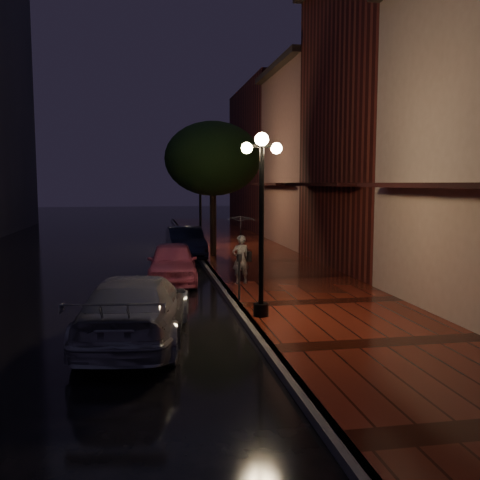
{
  "coord_description": "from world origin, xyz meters",
  "views": [
    {
      "loc": [
        -2.32,
        -17.17,
        3.3
      ],
      "look_at": [
        0.79,
        0.34,
        1.4
      ],
      "focal_mm": 40.0,
      "sensor_mm": 36.0,
      "label": 1
    }
  ],
  "objects_px": {
    "street_tree": "(213,161)",
    "streetlamp_near": "(261,213)",
    "pink_car": "(172,262)",
    "woman_with_umbrella": "(241,239)",
    "navy_car": "(185,243)",
    "streetlamp_far": "(200,197)",
    "parking_meter": "(239,272)",
    "silver_car": "(136,309)"
  },
  "relations": [
    {
      "from": "street_tree",
      "to": "streetlamp_near",
      "type": "bearing_deg",
      "value": -91.35
    },
    {
      "from": "pink_car",
      "to": "woman_with_umbrella",
      "type": "distance_m",
      "value": 2.65
    },
    {
      "from": "pink_car",
      "to": "navy_car",
      "type": "bearing_deg",
      "value": 84.76
    },
    {
      "from": "streetlamp_far",
      "to": "navy_car",
      "type": "distance_m",
      "value": 3.44
    },
    {
      "from": "streetlamp_far",
      "to": "parking_meter",
      "type": "distance_m",
      "value": 12.28
    },
    {
      "from": "woman_with_umbrella",
      "to": "parking_meter",
      "type": "xyz_separation_m",
      "value": [
        -0.45,
        -2.31,
        -0.67
      ]
    },
    {
      "from": "navy_car",
      "to": "pink_car",
      "type": "bearing_deg",
      "value": -100.44
    },
    {
      "from": "streetlamp_far",
      "to": "woman_with_umbrella",
      "type": "height_order",
      "value": "streetlamp_far"
    },
    {
      "from": "street_tree",
      "to": "woman_with_umbrella",
      "type": "relative_size",
      "value": 2.69
    },
    {
      "from": "streetlamp_near",
      "to": "parking_meter",
      "type": "distance_m",
      "value": 2.51
    },
    {
      "from": "street_tree",
      "to": "parking_meter",
      "type": "distance_m",
      "value": 9.75
    },
    {
      "from": "silver_car",
      "to": "streetlamp_near",
      "type": "bearing_deg",
      "value": -150.53
    },
    {
      "from": "pink_car",
      "to": "silver_car",
      "type": "distance_m",
      "value": 6.78
    },
    {
      "from": "streetlamp_far",
      "to": "street_tree",
      "type": "xyz_separation_m",
      "value": [
        0.26,
        -3.01,
        1.64
      ]
    },
    {
      "from": "woman_with_umbrella",
      "to": "navy_car",
      "type": "bearing_deg",
      "value": -90.28
    },
    {
      "from": "streetlamp_near",
      "to": "pink_car",
      "type": "distance_m",
      "value": 6.14
    },
    {
      "from": "streetlamp_near",
      "to": "street_tree",
      "type": "bearing_deg",
      "value": 88.65
    },
    {
      "from": "streetlamp_far",
      "to": "pink_car",
      "type": "relative_size",
      "value": 1.09
    },
    {
      "from": "navy_car",
      "to": "parking_meter",
      "type": "relative_size",
      "value": 3.35
    },
    {
      "from": "streetlamp_far",
      "to": "pink_car",
      "type": "bearing_deg",
      "value": -102.07
    },
    {
      "from": "streetlamp_near",
      "to": "street_tree",
      "type": "distance_m",
      "value": 11.12
    },
    {
      "from": "street_tree",
      "to": "pink_car",
      "type": "relative_size",
      "value": 1.47
    },
    {
      "from": "pink_car",
      "to": "parking_meter",
      "type": "relative_size",
      "value": 3.16
    },
    {
      "from": "streetlamp_far",
      "to": "silver_car",
      "type": "bearing_deg",
      "value": -100.82
    },
    {
      "from": "silver_car",
      "to": "woman_with_umbrella",
      "type": "bearing_deg",
      "value": -112.91
    },
    {
      "from": "streetlamp_far",
      "to": "woman_with_umbrella",
      "type": "bearing_deg",
      "value": -88.53
    },
    {
      "from": "streetlamp_near",
      "to": "parking_meter",
      "type": "height_order",
      "value": "streetlamp_near"
    },
    {
      "from": "parking_meter",
      "to": "woman_with_umbrella",
      "type": "bearing_deg",
      "value": 55.83
    },
    {
      "from": "streetlamp_far",
      "to": "woman_with_umbrella",
      "type": "xyz_separation_m",
      "value": [
        0.25,
        -9.85,
        -1.02
      ]
    },
    {
      "from": "navy_car",
      "to": "woman_with_umbrella",
      "type": "distance_m",
      "value": 7.31
    },
    {
      "from": "woman_with_umbrella",
      "to": "street_tree",
      "type": "bearing_deg",
      "value": -99.87
    },
    {
      "from": "woman_with_umbrella",
      "to": "silver_car",
      "type": "bearing_deg",
      "value": 49.45
    },
    {
      "from": "street_tree",
      "to": "woman_with_umbrella",
      "type": "height_order",
      "value": "street_tree"
    },
    {
      "from": "streetlamp_near",
      "to": "streetlamp_far",
      "type": "height_order",
      "value": "same"
    },
    {
      "from": "streetlamp_near",
      "to": "silver_car",
      "type": "distance_m",
      "value": 3.64
    },
    {
      "from": "streetlamp_far",
      "to": "navy_car",
      "type": "height_order",
      "value": "streetlamp_far"
    },
    {
      "from": "pink_car",
      "to": "parking_meter",
      "type": "distance_m",
      "value": 4.04
    },
    {
      "from": "street_tree",
      "to": "navy_car",
      "type": "height_order",
      "value": "street_tree"
    },
    {
      "from": "silver_car",
      "to": "woman_with_umbrella",
      "type": "relative_size",
      "value": 2.27
    },
    {
      "from": "pink_car",
      "to": "woman_with_umbrella",
      "type": "relative_size",
      "value": 1.83
    },
    {
      "from": "streetlamp_near",
      "to": "navy_car",
      "type": "relative_size",
      "value": 1.03
    },
    {
      "from": "streetlamp_near",
      "to": "parking_meter",
      "type": "relative_size",
      "value": 3.45
    }
  ]
}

